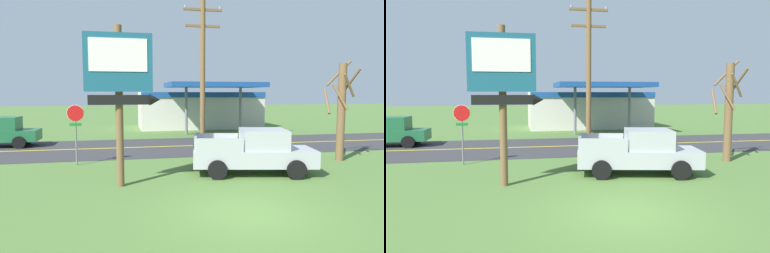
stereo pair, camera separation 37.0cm
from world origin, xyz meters
The scene contains 9 objects.
ground_plane centered at (0.00, 0.00, 0.00)m, with size 180.00×180.00×0.00m, color #4C7033.
road_asphalt centered at (0.00, 13.00, 0.01)m, with size 140.00×8.00×0.02m, color #333335.
road_centre_line centered at (0.00, 13.00, 0.02)m, with size 126.00×0.20×0.01m, color gold.
motel_sign centered at (-3.56, 3.66, 3.99)m, with size 2.74×0.54×5.99m.
stop_sign centered at (-5.73, 8.10, 2.03)m, with size 0.80×0.08×2.95m.
utility_pole centered at (0.53, 7.90, 4.38)m, with size 1.98×0.26×8.16m.
bare_tree centered at (7.59, 6.60, 2.68)m, with size 1.78×1.58×5.23m.
gas_station centered at (4.22, 24.96, 1.94)m, with size 12.00×11.50×4.40m.
pickup_silver_parked_on_lawn centered at (2.09, 4.67, 0.96)m, with size 5.48×2.99×1.96m.
Camera 1 is at (-3.54, -9.30, 3.52)m, focal length 32.27 mm.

